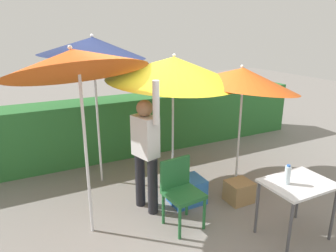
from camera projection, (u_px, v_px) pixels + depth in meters
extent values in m
plane|color=gray|center=(177.00, 201.00, 4.71)|extent=(24.00, 24.00, 0.00)
cube|color=#2D7033|center=(126.00, 125.00, 6.40)|extent=(8.00, 0.70, 1.16)
cylinder|color=silver|center=(239.00, 134.00, 5.23)|extent=(0.04, 0.04, 1.57)
cone|color=#EA5919|center=(242.00, 78.00, 4.96)|extent=(1.85, 1.82, 0.56)
sphere|color=silver|center=(242.00, 66.00, 4.92)|extent=(0.05, 0.05, 0.05)
cylinder|color=silver|center=(87.00, 158.00, 3.73)|extent=(0.04, 0.04, 2.01)
cone|color=#EA5919|center=(75.00, 62.00, 3.36)|extent=(1.59, 1.58, 0.75)
sphere|color=silver|center=(70.00, 47.00, 3.30)|extent=(0.05, 0.05, 0.05)
cylinder|color=silver|center=(173.00, 133.00, 5.10)|extent=(0.04, 0.04, 1.71)
cone|color=yellow|center=(174.00, 69.00, 4.80)|extent=(2.10, 2.11, 0.54)
sphere|color=silver|center=(174.00, 55.00, 4.74)|extent=(0.05, 0.05, 0.05)
cylinder|color=silver|center=(98.00, 122.00, 5.04)|extent=(0.04, 0.04, 2.08)
cone|color=#19234C|center=(93.00, 47.00, 4.69)|extent=(1.62, 1.61, 0.38)
sphere|color=silver|center=(92.00, 35.00, 4.65)|extent=(0.05, 0.05, 0.05)
cylinder|color=black|center=(153.00, 186.00, 4.31)|extent=(0.14, 0.14, 0.82)
cylinder|color=black|center=(140.00, 179.00, 4.51)|extent=(0.14, 0.14, 0.82)
cube|color=silver|center=(145.00, 136.00, 4.20)|extent=(0.31, 0.41, 0.56)
sphere|color=#8C6647|center=(145.00, 108.00, 4.08)|extent=(0.22, 0.22, 0.22)
cylinder|color=silver|center=(156.00, 103.00, 3.89)|extent=(0.11, 0.11, 0.56)
cylinder|color=#8C6647|center=(135.00, 134.00, 4.37)|extent=(0.11, 0.11, 0.52)
cylinder|color=#236633|center=(180.00, 223.00, 3.81)|extent=(0.04, 0.04, 0.44)
cylinder|color=#236633|center=(204.00, 214.00, 4.01)|extent=(0.04, 0.04, 0.44)
cylinder|color=#236633|center=(163.00, 209.00, 4.12)|extent=(0.04, 0.04, 0.44)
cylinder|color=#236633|center=(187.00, 201.00, 4.31)|extent=(0.04, 0.04, 0.44)
cube|color=#236633|center=(184.00, 194.00, 3.99)|extent=(0.48, 0.48, 0.05)
cube|color=#236633|center=(175.00, 173.00, 4.08)|extent=(0.44, 0.08, 0.40)
cube|color=#2D6BB7|center=(187.00, 191.00, 4.64)|extent=(0.50, 0.40, 0.37)
cube|color=#9E7A4C|center=(239.00, 191.00, 4.67)|extent=(0.36, 0.33, 0.32)
cylinder|color=#4C4C51|center=(298.00, 194.00, 4.20)|extent=(0.04, 0.04, 0.71)
cylinder|color=#4C4C51|center=(257.00, 208.00, 3.90)|extent=(0.04, 0.04, 0.71)
cylinder|color=#4C4C51|center=(333.00, 214.00, 3.76)|extent=(0.04, 0.04, 0.71)
cylinder|color=#4C4C51|center=(290.00, 231.00, 3.45)|extent=(0.04, 0.04, 0.71)
cube|color=silver|center=(298.00, 183.00, 3.72)|extent=(0.80, 0.60, 0.03)
cylinder|color=silver|center=(287.00, 175.00, 3.65)|extent=(0.07, 0.07, 0.22)
cylinder|color=#2D60B7|center=(289.00, 166.00, 3.61)|extent=(0.04, 0.04, 0.02)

